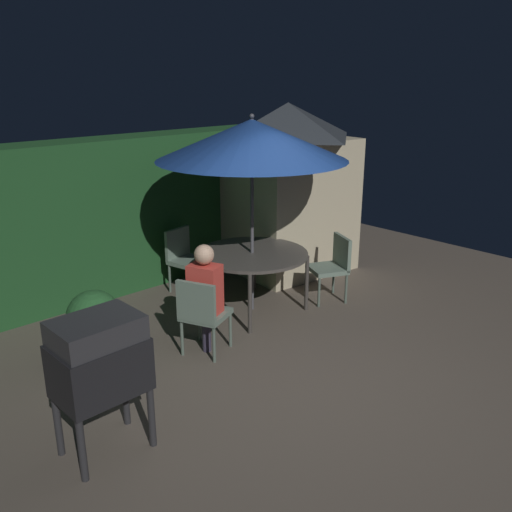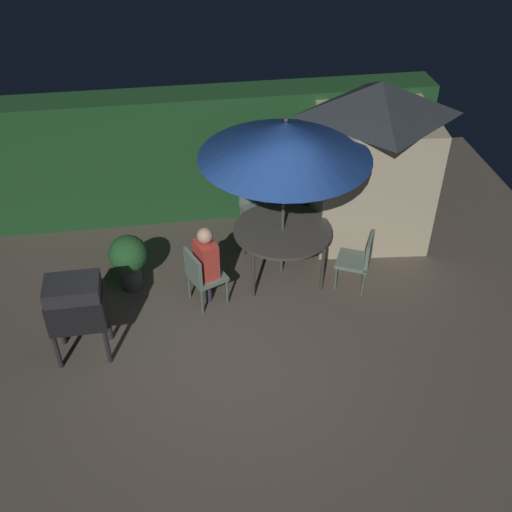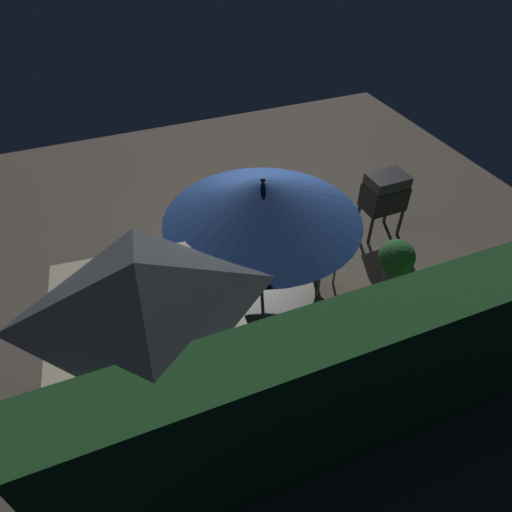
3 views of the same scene
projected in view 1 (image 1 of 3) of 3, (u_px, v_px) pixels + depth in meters
name	position (u px, v px, depth m)	size (l,w,h in m)	color
ground_plane	(297.00, 378.00, 5.69)	(11.00, 11.00, 0.00)	brown
hedge_backdrop	(117.00, 215.00, 7.76)	(7.27, 0.65, 2.17)	#1E4C23
garden_shed	(287.00, 186.00, 8.58)	(1.98, 1.87, 2.58)	#C6B793
patio_table	(252.00, 256.00, 7.10)	(1.45, 1.45, 0.80)	#47423D
patio_umbrella	(252.00, 140.00, 6.63)	(2.36, 2.36, 2.54)	#4C4C51
bbq_grill	(99.00, 359.00, 4.33)	(0.71, 0.51, 1.20)	black
chair_near_shed	(202.00, 311.00, 6.00)	(0.61, 0.61, 0.90)	slate
chair_far_side	(333.00, 264.00, 7.51)	(0.62, 0.62, 0.90)	slate
chair_toward_hedge	(184.00, 256.00, 7.84)	(0.54, 0.55, 0.90)	slate
potted_plant_by_shed	(95.00, 323.00, 5.69)	(0.56, 0.56, 0.89)	#4C4C51
person_in_red	(205.00, 286.00, 5.99)	(0.35, 0.41, 1.26)	#CC3D33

